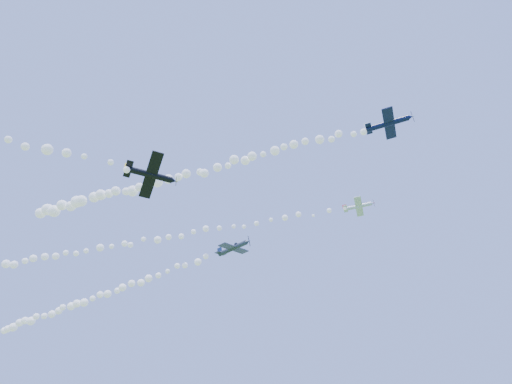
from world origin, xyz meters
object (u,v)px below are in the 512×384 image
Objects in this scene: plane_navy at (389,123)px; plane_black at (151,175)px; plane_white at (359,206)px; plane_grey at (234,248)px.

plane_navy is 38.19m from plane_black.
plane_white is at bearing 114.24° from plane_navy.
plane_white is 0.99× the size of plane_black.
plane_grey is (-24.19, -8.01, -5.20)m from plane_white.
plane_black is (-12.68, -40.30, -12.96)m from plane_white.
plane_white is 44.19m from plane_black.
plane_navy is 1.00× the size of plane_grey.
plane_black is at bearing -149.83° from plane_navy.
plane_navy reaches higher than plane_black.
plane_navy is 38.25m from plane_grey.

